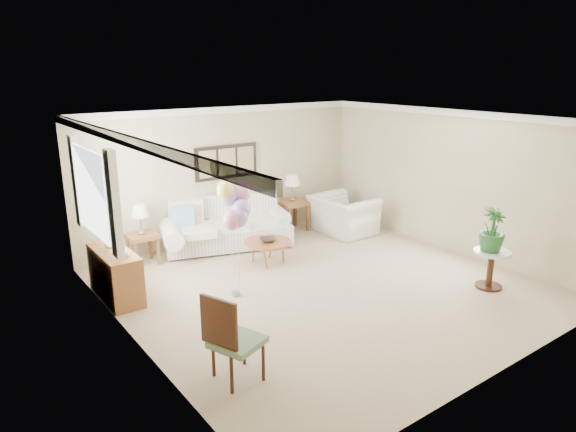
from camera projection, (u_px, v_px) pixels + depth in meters
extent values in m
plane|color=tan|center=(324.00, 286.00, 8.08)|extent=(6.00, 6.00, 0.00)
cube|color=beige|center=(226.00, 174.00, 10.04)|extent=(6.00, 0.04, 2.60)
cube|color=beige|center=(510.00, 266.00, 5.39)|extent=(6.00, 0.04, 2.60)
cube|color=beige|center=(130.00, 245.00, 6.01)|extent=(0.04, 6.00, 2.60)
cube|color=beige|center=(450.00, 181.00, 9.42)|extent=(0.04, 6.00, 2.60)
cube|color=white|center=(327.00, 119.00, 7.36)|extent=(6.00, 6.00, 0.02)
cube|color=white|center=(225.00, 110.00, 9.67)|extent=(6.00, 0.06, 0.12)
cube|color=white|center=(123.00, 139.00, 5.68)|extent=(0.06, 6.00, 0.12)
cube|color=white|center=(455.00, 113.00, 9.06)|extent=(0.06, 6.00, 0.12)
cube|color=white|center=(91.00, 192.00, 7.09)|extent=(0.04, 1.40, 1.20)
cube|color=white|center=(114.00, 204.00, 6.45)|extent=(0.10, 0.22, 1.40)
cube|color=white|center=(77.00, 181.00, 7.77)|extent=(0.10, 0.22, 1.40)
cube|color=black|center=(226.00, 162.00, 9.95)|extent=(1.35, 0.04, 0.65)
cube|color=#8C8C59|center=(208.00, 164.00, 9.69)|extent=(0.36, 0.02, 0.52)
cube|color=#8C8C59|center=(227.00, 162.00, 9.93)|extent=(0.36, 0.02, 0.52)
cube|color=#8C8C59|center=(246.00, 160.00, 10.16)|extent=(0.36, 0.02, 0.52)
cube|color=white|center=(227.00, 235.00, 9.76)|extent=(2.54, 1.62, 0.39)
cube|color=white|center=(217.00, 210.00, 9.91)|extent=(2.32, 0.92, 0.59)
cylinder|color=white|center=(171.00, 234.00, 9.05)|extent=(0.61, 1.02, 0.34)
cylinder|color=white|center=(276.00, 213.00, 10.33)|extent=(0.61, 1.02, 0.34)
cube|color=silver|center=(196.00, 231.00, 9.27)|extent=(0.84, 0.93, 0.13)
cube|color=silver|center=(228.00, 224.00, 9.65)|extent=(0.84, 0.93, 0.13)
cube|color=silver|center=(258.00, 218.00, 10.03)|extent=(0.84, 0.93, 0.13)
cube|color=#7DB1CB|center=(182.00, 217.00, 9.25)|extent=(0.41, 0.13, 0.41)
cube|color=#ECDE75|center=(256.00, 204.00, 10.15)|extent=(0.41, 0.13, 0.41)
cube|color=#331F14|center=(265.00, 207.00, 10.20)|extent=(0.36, 0.11, 0.36)
cube|color=white|center=(228.00, 246.00, 9.82)|extent=(2.14, 0.86, 0.04)
cube|color=brown|center=(142.00, 236.00, 8.84)|extent=(0.50, 0.46, 0.07)
cube|color=brown|center=(136.00, 256.00, 8.66)|extent=(0.05, 0.05, 0.48)
cube|color=brown|center=(158.00, 252.00, 8.89)|extent=(0.05, 0.05, 0.48)
cube|color=brown|center=(128.00, 251.00, 8.94)|extent=(0.05, 0.05, 0.48)
cube|color=brown|center=(150.00, 246.00, 9.17)|extent=(0.05, 0.05, 0.48)
cube|color=brown|center=(292.00, 203.00, 10.67)|extent=(0.60, 0.54, 0.09)
cube|color=brown|center=(289.00, 222.00, 10.45)|extent=(0.05, 0.05, 0.56)
cube|color=brown|center=(308.00, 218.00, 10.73)|extent=(0.05, 0.05, 0.56)
cube|color=brown|center=(277.00, 217.00, 10.79)|extent=(0.05, 0.05, 0.56)
cube|color=brown|center=(295.00, 213.00, 11.06)|extent=(0.05, 0.05, 0.56)
cylinder|color=gray|center=(142.00, 233.00, 8.82)|extent=(0.12, 0.12, 0.05)
cylinder|color=gray|center=(141.00, 224.00, 8.78)|extent=(0.04, 0.04, 0.26)
cone|color=silver|center=(140.00, 210.00, 8.71)|extent=(0.30, 0.30, 0.21)
cylinder|color=gray|center=(292.00, 199.00, 10.65)|extent=(0.13, 0.13, 0.05)
cylinder|color=gray|center=(292.00, 192.00, 10.60)|extent=(0.04, 0.04, 0.27)
cone|color=silver|center=(292.00, 180.00, 10.53)|extent=(0.31, 0.31, 0.22)
cylinder|color=#9A623C|center=(268.00, 242.00, 8.92)|extent=(0.81, 0.81, 0.04)
cylinder|color=#9A623C|center=(271.00, 248.00, 9.23)|extent=(0.03, 0.03, 0.36)
cylinder|color=#9A623C|center=(253.00, 252.00, 9.01)|extent=(0.03, 0.03, 0.36)
cylinder|color=#9A623C|center=(265.00, 259.00, 8.72)|extent=(0.03, 0.03, 0.36)
cylinder|color=#9A623C|center=(283.00, 254.00, 8.94)|extent=(0.03, 0.03, 0.36)
imported|color=#2E271E|center=(268.00, 240.00, 8.86)|extent=(0.37, 0.37, 0.07)
imported|color=white|center=(343.00, 215.00, 10.55)|extent=(1.06, 1.21, 0.78)
cylinder|color=silver|center=(492.00, 252.00, 7.87)|extent=(0.56, 0.56, 0.04)
cylinder|color=#351A0F|center=(490.00, 270.00, 7.95)|extent=(0.09, 0.09, 0.56)
cylinder|color=#351A0F|center=(488.00, 287.00, 8.03)|extent=(0.41, 0.41, 0.01)
imported|color=#25502B|center=(492.00, 229.00, 7.76)|extent=(0.41, 0.41, 0.69)
cube|color=gray|center=(238.00, 342.00, 5.56)|extent=(0.64, 0.64, 0.07)
cylinder|color=#351A0F|center=(232.00, 376.00, 5.36)|extent=(0.04, 0.04, 0.41)
cylinder|color=#351A0F|center=(263.00, 363.00, 5.58)|extent=(0.04, 0.04, 0.41)
cylinder|color=#351A0F|center=(213.00, 359.00, 5.66)|extent=(0.04, 0.04, 0.41)
cylinder|color=#351A0F|center=(244.00, 348.00, 5.89)|extent=(0.04, 0.04, 0.41)
cube|color=#351A0F|center=(219.00, 323.00, 5.35)|extent=(0.20, 0.46, 0.55)
cube|color=brown|center=(115.00, 274.00, 7.57)|extent=(0.45, 1.20, 0.74)
cube|color=#351A0F|center=(123.00, 281.00, 7.34)|extent=(0.46, 0.02, 0.70)
cube|color=#351A0F|center=(109.00, 268.00, 7.80)|extent=(0.46, 0.02, 0.70)
imported|color=white|center=(122.00, 251.00, 7.19)|extent=(0.20, 0.20, 0.19)
imported|color=silver|center=(110.00, 241.00, 7.59)|extent=(0.24, 0.24, 0.19)
cube|color=gray|center=(236.00, 293.00, 7.71)|extent=(0.09, 0.09, 0.07)
ellipsoid|color=pink|center=(232.00, 220.00, 7.26)|extent=(0.26, 0.26, 0.30)
cylinder|color=silver|center=(234.00, 262.00, 7.50)|extent=(0.01, 0.01, 1.00)
ellipsoid|color=#A686D5|center=(241.00, 210.00, 7.33)|extent=(0.26, 0.26, 0.30)
cylinder|color=silver|center=(239.00, 256.00, 7.54)|extent=(0.01, 0.01, 1.13)
ellipsoid|color=#FFDF5C|center=(226.00, 190.00, 7.32)|extent=(0.26, 0.26, 0.30)
cylinder|color=silver|center=(231.00, 247.00, 7.53)|extent=(0.01, 0.01, 1.40)
ellipsoid|color=pink|center=(242.00, 192.00, 7.43)|extent=(0.26, 0.26, 0.30)
cylinder|color=silver|center=(239.00, 247.00, 7.59)|extent=(0.01, 0.01, 1.34)
ellipsoid|color=#A686D5|center=(239.00, 217.00, 7.30)|extent=(0.26, 0.26, 0.30)
cylinder|color=silver|center=(238.00, 260.00, 7.52)|extent=(0.01, 0.01, 1.04)
ellipsoid|color=#A686D5|center=(229.00, 196.00, 7.38)|extent=(0.26, 0.26, 0.30)
cylinder|color=silver|center=(233.00, 249.00, 7.56)|extent=(0.01, 0.01, 1.30)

